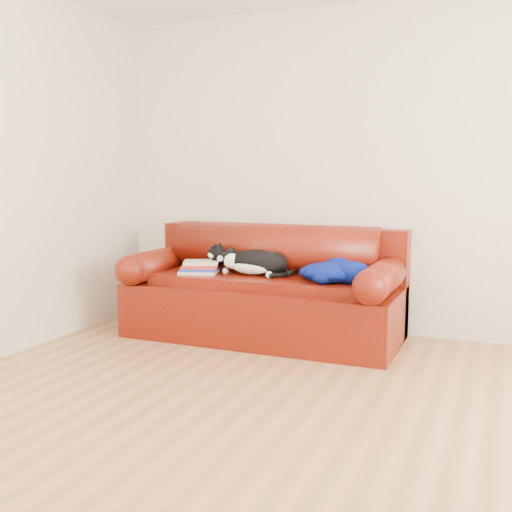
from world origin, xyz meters
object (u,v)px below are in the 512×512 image
Objects in this scene: cat at (255,263)px; sofa_base at (263,308)px; book_stack at (200,267)px; blanket at (333,271)px.

sofa_base is at bearing 26.88° from cat.
sofa_base is 6.20× the size of book_stack.
cat is 1.16× the size of blanket.
book_stack is 1.06m from blanket.
cat is (-0.05, -0.04, 0.36)m from sofa_base.
blanket is (0.63, -0.04, -0.02)m from cat.
cat is 0.64m from blanket.
cat is (0.43, 0.10, 0.05)m from book_stack.
blanket reaches higher than sofa_base.
sofa_base is 0.36m from cat.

